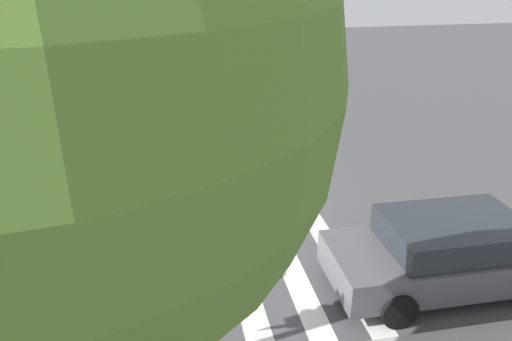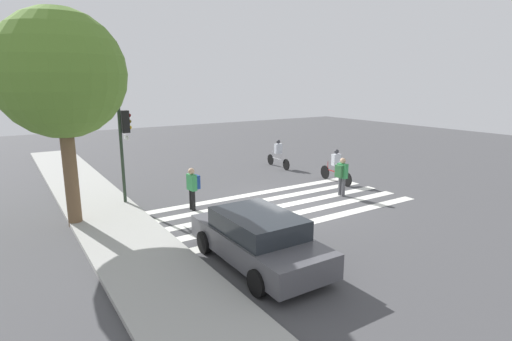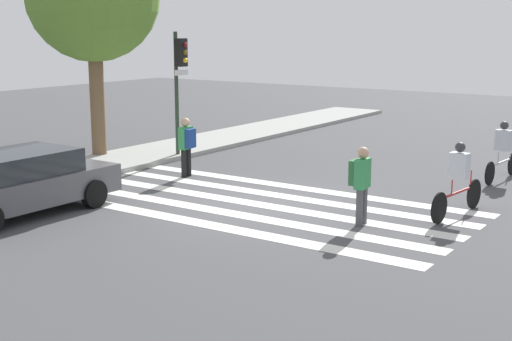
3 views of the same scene
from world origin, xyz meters
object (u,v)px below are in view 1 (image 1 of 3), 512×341
object	(u,v)px
street_tree	(31,87)
car_parked_dark_suv	(450,252)
pedestrian_adult_blue_shirt	(216,135)
cyclist_mid_street	(152,126)
pedestrian_adult_yellow_jacket	(161,258)

from	to	relation	value
street_tree	car_parked_dark_suv	bearing A→B (deg)	-148.33
pedestrian_adult_blue_shirt	cyclist_mid_street	distance (m)	2.32
pedestrian_adult_yellow_jacket	pedestrian_adult_blue_shirt	world-z (taller)	pedestrian_adult_blue_shirt
pedestrian_adult_blue_shirt	pedestrian_adult_yellow_jacket	bearing A→B (deg)	-110.56
pedestrian_adult_yellow_jacket	cyclist_mid_street	world-z (taller)	cyclist_mid_street
cyclist_mid_street	car_parked_dark_suv	distance (m)	9.57
street_tree	pedestrian_adult_blue_shirt	bearing A→B (deg)	-102.79
pedestrian_adult_yellow_jacket	car_parked_dark_suv	bearing A→B (deg)	168.58
cyclist_mid_street	pedestrian_adult_blue_shirt	bearing A→B (deg)	148.14
street_tree	pedestrian_adult_blue_shirt	world-z (taller)	street_tree
street_tree	pedestrian_adult_blue_shirt	size ratio (longest dim) A/B	4.28
pedestrian_adult_yellow_jacket	pedestrian_adult_blue_shirt	distance (m)	6.27
pedestrian_adult_yellow_jacket	pedestrian_adult_blue_shirt	bearing A→B (deg)	-111.70
pedestrian_adult_yellow_jacket	car_parked_dark_suv	world-z (taller)	pedestrian_adult_yellow_jacket
street_tree	car_parked_dark_suv	size ratio (longest dim) A/B	1.56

